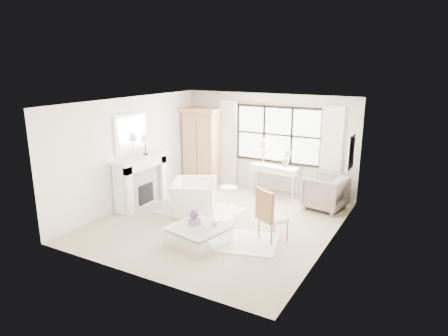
{
  "coord_description": "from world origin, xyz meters",
  "views": [
    {
      "loc": [
        4.24,
        -7.34,
        3.52
      ],
      "look_at": [
        0.03,
        0.2,
        1.21
      ],
      "focal_mm": 32.0,
      "sensor_mm": 36.0,
      "label": 1
    }
  ],
  "objects": [
    {
      "name": "floor",
      "position": [
        0.0,
        0.0,
        0.0
      ],
      "size": [
        5.5,
        5.5,
        0.0
      ],
      "primitive_type": "plane",
      "color": "tan",
      "rests_on": "ground"
    },
    {
      "name": "ceiling",
      "position": [
        0.0,
        0.0,
        2.7
      ],
      "size": [
        5.5,
        5.5,
        0.0
      ],
      "primitive_type": "plane",
      "rotation": [
        3.14,
        0.0,
        0.0
      ],
      "color": "white",
      "rests_on": "ground"
    },
    {
      "name": "wall_back",
      "position": [
        0.0,
        2.75,
        1.35
      ],
      "size": [
        5.0,
        0.0,
        5.0
      ],
      "primitive_type": "plane",
      "rotation": [
        1.57,
        0.0,
        0.0
      ],
      "color": "beige",
      "rests_on": "ground"
    },
    {
      "name": "wall_front",
      "position": [
        0.0,
        -2.75,
        1.35
      ],
      "size": [
        5.0,
        0.0,
        5.0
      ],
      "primitive_type": "plane",
      "rotation": [
        -1.57,
        0.0,
        0.0
      ],
      "color": "white",
      "rests_on": "ground"
    },
    {
      "name": "wall_left",
      "position": [
        -2.5,
        0.0,
        1.35
      ],
      "size": [
        0.0,
        5.5,
        5.5
      ],
      "primitive_type": "plane",
      "rotation": [
        1.57,
        0.0,
        1.57
      ],
      "color": "silver",
      "rests_on": "ground"
    },
    {
      "name": "wall_right",
      "position": [
        2.5,
        0.0,
        1.35
      ],
      "size": [
        0.0,
        5.5,
        5.5
      ],
      "primitive_type": "plane",
      "rotation": [
        1.57,
        0.0,
        -1.57
      ],
      "color": "beige",
      "rests_on": "ground"
    },
    {
      "name": "window_pane",
      "position": [
        0.3,
        2.73,
        1.6
      ],
      "size": [
        2.4,
        0.02,
        1.5
      ],
      "primitive_type": "cube",
      "color": "white",
      "rests_on": "wall_back"
    },
    {
      "name": "window_frame",
      "position": [
        0.3,
        2.72,
        1.6
      ],
      "size": [
        2.5,
        0.04,
        1.5
      ],
      "primitive_type": null,
      "color": "black",
      "rests_on": "wall_back"
    },
    {
      "name": "curtain_rod",
      "position": [
        0.3,
        2.67,
        2.47
      ],
      "size": [
        3.3,
        0.04,
        0.04
      ],
      "primitive_type": "cylinder",
      "rotation": [
        0.0,
        1.57,
        0.0
      ],
      "color": "#AA783B",
      "rests_on": "wall_back"
    },
    {
      "name": "curtain_left",
      "position": [
        -1.2,
        2.65,
        1.24
      ],
      "size": [
        0.55,
        0.1,
        2.47
      ],
      "primitive_type": "cube",
      "color": "beige",
      "rests_on": "ground"
    },
    {
      "name": "curtain_right",
      "position": [
        1.8,
        2.65,
        1.24
      ],
      "size": [
        0.55,
        0.1,
        2.47
      ],
      "primitive_type": "cube",
      "color": "silver",
      "rests_on": "ground"
    },
    {
      "name": "fireplace",
      "position": [
        -2.27,
        0.0,
        0.65
      ],
      "size": [
        0.58,
        1.66,
        1.26
      ],
      "color": "white",
      "rests_on": "ground"
    },
    {
      "name": "mirror_frame",
      "position": [
        -2.47,
        0.0,
        1.84
      ],
      "size": [
        0.05,
        1.15,
        0.95
      ],
      "primitive_type": "cube",
      "color": "white",
      "rests_on": "wall_left"
    },
    {
      "name": "mirror_glass",
      "position": [
        -2.44,
        0.0,
        1.84
      ],
      "size": [
        0.02,
        1.0,
        0.8
      ],
      "primitive_type": "cube",
      "color": "silver",
      "rests_on": "wall_left"
    },
    {
      "name": "art_frame",
      "position": [
        2.47,
        1.7,
        1.55
      ],
      "size": [
        0.04,
        0.62,
        0.82
      ],
      "primitive_type": "cube",
      "color": "white",
      "rests_on": "wall_right"
    },
    {
      "name": "art_canvas",
      "position": [
        2.45,
        1.7,
        1.55
      ],
      "size": [
        0.01,
        0.52,
        0.72
      ],
      "primitive_type": "cube",
      "color": "beige",
      "rests_on": "wall_right"
    },
    {
      "name": "mantel_lamp",
      "position": [
        -2.23,
        0.22,
        1.65
      ],
      "size": [
        0.22,
        0.22,
        0.51
      ],
      "color": "black",
      "rests_on": "fireplace"
    },
    {
      "name": "armoire",
      "position": [
        -1.92,
        2.38,
        1.14
      ],
      "size": [
        1.12,
        0.7,
        2.24
      ],
      "rotation": [
        0.0,
        0.0,
        0.0
      ],
      "color": "tan",
      "rests_on": "floor"
    },
    {
      "name": "console_table",
      "position": [
        0.35,
        2.46,
        0.4
      ],
      "size": [
        1.35,
        0.62,
        0.8
      ],
      "rotation": [
        0.0,
        0.0,
        -0.13
      ],
      "color": "white",
      "rests_on": "floor"
    },
    {
      "name": "console_lamp",
      "position": [
        0.01,
        2.46,
        1.36
      ],
      "size": [
        0.28,
        0.28,
        0.69
      ],
      "color": "#B18E3D",
      "rests_on": "console_table"
    },
    {
      "name": "orchid_plant",
      "position": [
        0.66,
        2.48,
        1.03
      ],
      "size": [
        0.32,
        0.29,
        0.47
      ],
      "primitive_type": "imported",
      "rotation": [
        0.0,
        0.0,
        0.4
      ],
      "color": "#516845",
      "rests_on": "console_table"
    },
    {
      "name": "side_table",
      "position": [
        -0.29,
        0.99,
        0.33
      ],
      "size": [
        0.4,
        0.4,
        0.51
      ],
      "color": "white",
      "rests_on": "floor"
    },
    {
      "name": "rug_left",
      "position": [
        -0.69,
        0.33,
        0.02
      ],
      "size": [
        1.89,
        1.34,
        0.03
      ],
      "primitive_type": "cube",
      "rotation": [
        0.0,
        0.0,
        -0.0
      ],
      "color": "white",
      "rests_on": "floor"
    },
    {
      "name": "rug_right",
      "position": [
        0.91,
        -0.74,
        0.01
      ],
      "size": [
        1.76,
        1.5,
        0.03
      ],
      "primitive_type": "cube",
      "rotation": [
        0.0,
        0.0,
        0.28
      ],
      "color": "white",
      "rests_on": "floor"
    },
    {
      "name": "club_armchair",
      "position": [
        -0.82,
        0.22,
        0.38
      ],
      "size": [
        1.44,
        1.51,
        0.77
      ],
      "primitive_type": "imported",
      "rotation": [
        0.0,
        0.0,
        2.02
      ],
      "color": "white",
      "rests_on": "floor"
    },
    {
      "name": "wingback_chair",
      "position": [
        1.87,
        1.98,
        0.42
      ],
      "size": [
        1.07,
        1.04,
        0.85
      ],
      "primitive_type": "imported",
      "rotation": [
        0.0,
        0.0,
        -1.73
      ],
      "color": "gray",
      "rests_on": "floor"
    },
    {
      "name": "french_chair",
      "position": [
        1.44,
        -0.33,
        0.31
      ],
      "size": [
        0.66,
        0.66,
        1.08
      ],
      "rotation": [
        0.0,
        0.0,
        2.62
      ],
      "color": "#91633D",
      "rests_on": "floor"
    },
    {
      "name": "coffee_table",
      "position": [
        0.24,
        -1.21,
        0.18
      ],
      "size": [
        1.18,
        1.18,
        0.38
      ],
      "rotation": [
        0.0,
        0.0,
        -0.21
      ],
      "color": "white",
      "rests_on": "floor"
    },
    {
      "name": "planter_box",
      "position": [
        0.13,
        -1.18,
        0.44
      ],
      "size": [
        0.2,
        0.2,
        0.13
      ],
      "primitive_type": "cube",
      "rotation": [
        0.0,
        0.0,
        -0.22
      ],
      "color": "slate",
      "rests_on": "coffee_table"
    },
    {
      "name": "planter_flowers",
      "position": [
        0.13,
        -1.18,
        0.6
      ],
      "size": [
        0.18,
        0.18,
        0.18
      ],
      "primitive_type": "sphere",
      "color": "#5B2F76",
      "rests_on": "planter_box"
    },
    {
      "name": "pillar_candle",
      "position": [
        0.45,
        -1.31,
        0.44
      ],
      "size": [
        0.08,
        0.08,
        0.12
      ],
      "primitive_type": "cylinder",
      "color": "white",
      "rests_on": "coffee_table"
    },
    {
      "name": "coffee_vase",
      "position": [
        0.49,
        -0.99,
        0.46
      ],
      "size": [
        0.17,
        0.17,
        0.15
      ],
      "primitive_type": "imported",
      "rotation": [
        0.0,
        0.0,
        0.18
      ],
      "color": "silver",
      "rests_on": "coffee_table"
    }
  ]
}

